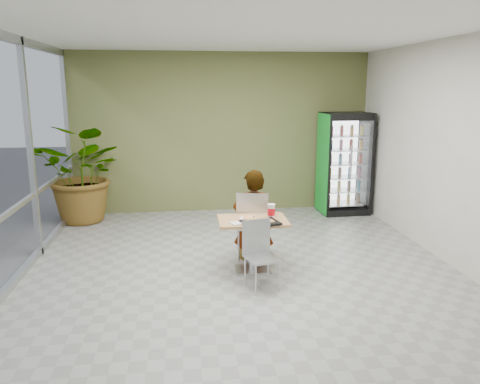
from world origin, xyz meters
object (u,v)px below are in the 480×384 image
object	(u,v)px
beverage_fridge	(344,163)
cafeteria_tray	(260,223)
chair_near	(259,248)
soda_cup	(271,211)
dining_table	(253,234)
chair_far	(252,220)
seated_woman	(253,224)
potted_plant	(85,173)

from	to	relation	value
beverage_fridge	cafeteria_tray	bearing A→B (deg)	-127.91
chair_near	soda_cup	size ratio (longest dim) A/B	4.57
dining_table	chair_near	distance (m)	0.51
chair_far	chair_near	distance (m)	0.95
dining_table	chair_near	xyz separation A→B (m)	(0.01, -0.51, -0.03)
chair_far	cafeteria_tray	bearing A→B (deg)	101.85
seated_woman	beverage_fridge	size ratio (longest dim) A/B	0.81
dining_table	soda_cup	world-z (taller)	soda_cup
chair_near	cafeteria_tray	world-z (taller)	chair_near
beverage_fridge	potted_plant	bearing A→B (deg)	177.88
chair_far	beverage_fridge	bearing A→B (deg)	-120.51
cafeteria_tray	beverage_fridge	distance (m)	3.84
chair_near	seated_woman	size ratio (longest dim) A/B	0.52
cafeteria_tray	potted_plant	bearing A→B (deg)	132.45
cafeteria_tray	chair_far	bearing A→B (deg)	90.19
soda_cup	beverage_fridge	xyz separation A→B (m)	(2.03, 2.84, 0.17)
cafeteria_tray	potted_plant	xyz separation A→B (m)	(-2.83, 3.10, 0.16)
chair_near	soda_cup	world-z (taller)	soda_cup
soda_cup	beverage_fridge	distance (m)	3.50
chair_near	chair_far	bearing A→B (deg)	70.65
dining_table	chair_near	bearing A→B (deg)	-88.89
cafeteria_tray	potted_plant	size ratio (longest dim) A/B	0.26
cafeteria_tray	potted_plant	world-z (taller)	potted_plant
soda_cup	potted_plant	xyz separation A→B (m)	(-3.04, 2.82, 0.09)
chair_near	soda_cup	distance (m)	0.70
seated_woman	soda_cup	world-z (taller)	seated_woman
seated_woman	chair_near	bearing A→B (deg)	97.30
chair_far	potted_plant	world-z (taller)	potted_plant
chair_far	chair_near	bearing A→B (deg)	98.37
seated_woman	beverage_fridge	bearing A→B (deg)	-120.89
seated_woman	cafeteria_tray	size ratio (longest dim) A/B	3.43
chair_far	beverage_fridge	xyz separation A→B (m)	(2.23, 2.46, 0.41)
dining_table	seated_woman	bearing A→B (deg)	80.14
dining_table	beverage_fridge	distance (m)	3.73
chair_far	soda_cup	world-z (taller)	chair_far
seated_woman	potted_plant	xyz separation A→B (m)	(-2.85, 2.38, 0.40)
chair_near	seated_woman	bearing A→B (deg)	69.58
chair_near	beverage_fridge	bearing A→B (deg)	40.09
dining_table	chair_near	world-z (taller)	chair_near
beverage_fridge	chair_far	bearing A→B (deg)	-134.58
dining_table	seated_woman	world-z (taller)	seated_woman
chair_near	cafeteria_tray	xyz separation A→B (m)	(0.06, 0.28, 0.26)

